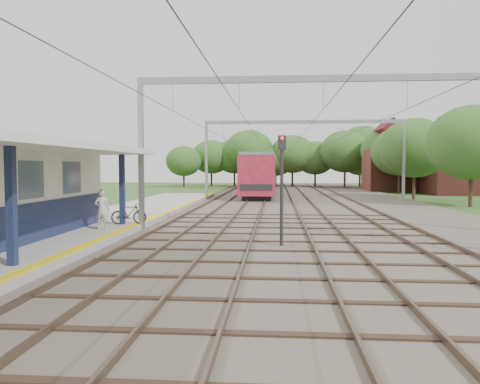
{
  "coord_description": "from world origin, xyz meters",
  "views": [
    {
      "loc": [
        1.16,
        -5.91,
        3.0
      ],
      "look_at": [
        -0.84,
        19.63,
        1.6
      ],
      "focal_mm": 35.0,
      "sensor_mm": 36.0,
      "label": 1
    }
  ],
  "objects": [
    {
      "name": "ballast_bed",
      "position": [
        4.0,
        30.0,
        0.05
      ],
      "size": [
        18.0,
        90.0,
        0.1
      ],
      "primitive_type": "cube",
      "color": "#473D33",
      "rests_on": "ground"
    },
    {
      "name": "platform",
      "position": [
        -7.5,
        14.0,
        0.17
      ],
      "size": [
        5.0,
        52.0,
        0.35
      ],
      "primitive_type": "cube",
      "color": "gray",
      "rests_on": "ground"
    },
    {
      "name": "yellow_stripe",
      "position": [
        -5.25,
        14.0,
        0.35
      ],
      "size": [
        0.45,
        52.0,
        0.01
      ],
      "primitive_type": "cube",
      "color": "yellow",
      "rests_on": "platform"
    },
    {
      "name": "rail_tracks",
      "position": [
        1.5,
        30.0,
        0.18
      ],
      "size": [
        11.8,
        88.0,
        0.15
      ],
      "color": "brown",
      "rests_on": "ballast_bed"
    },
    {
      "name": "catenary_system",
      "position": [
        3.39,
        25.28,
        5.51
      ],
      "size": [
        17.22,
        88.0,
        7.0
      ],
      "color": "gray",
      "rests_on": "ground"
    },
    {
      "name": "tree_band",
      "position": [
        3.84,
        57.12,
        4.92
      ],
      "size": [
        31.72,
        30.88,
        8.82
      ],
      "color": "#382619",
      "rests_on": "ground"
    },
    {
      "name": "house_near",
      "position": [
        21.0,
        46.0,
        2.99
      ],
      "size": [
        7.0,
        6.12,
        7.89
      ],
      "color": "brown",
      "rests_on": "ground"
    },
    {
      "name": "house_far",
      "position": [
        16.0,
        52.0,
        3.23
      ],
      "size": [
        8.0,
        6.12,
        8.66
      ],
      "color": "brown",
      "rests_on": "ground"
    },
    {
      "name": "person",
      "position": [
        -6.16,
        13.17,
        1.2
      ],
      "size": [
        0.65,
        0.45,
        1.7
      ],
      "primitive_type": "imported",
      "rotation": [
        0.0,
        0.0,
        3.22
      ],
      "color": "beige",
      "rests_on": "platform"
    },
    {
      "name": "bicycle",
      "position": [
        -5.6,
        15.0,
        0.84
      ],
      "size": [
        1.67,
        0.7,
        0.97
      ],
      "primitive_type": "imported",
      "rotation": [
        0.0,
        0.0,
        1.73
      ],
      "color": "black",
      "rests_on": "platform"
    },
    {
      "name": "train",
      "position": [
        -0.5,
        51.79,
        2.28
      ],
      "size": [
        3.14,
        39.1,
        4.11
      ],
      "color": "black",
      "rests_on": "ballast_bed"
    },
    {
      "name": "signal_post",
      "position": [
        1.35,
        11.16,
        2.55
      ],
      "size": [
        0.31,
        0.27,
        4.13
      ],
      "rotation": [
        0.0,
        0.0,
        0.15
      ],
      "color": "black",
      "rests_on": "ground"
    }
  ]
}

